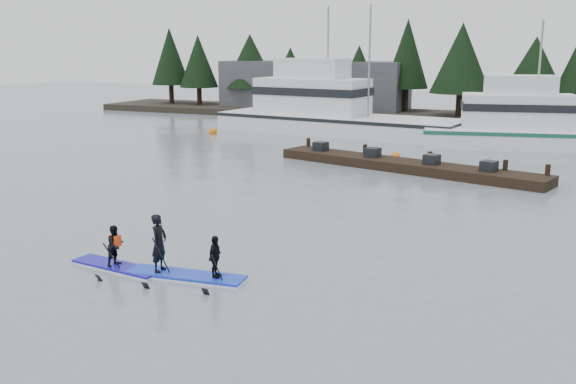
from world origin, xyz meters
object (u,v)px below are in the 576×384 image
at_px(fishing_boat_large, 331,122).
at_px(paddleboard_solo, 116,254).
at_px(fishing_boat_medium, 539,138).
at_px(floating_dock, 405,166).
at_px(paddleboard_duo, 182,258).

xyz_separation_m(fishing_boat_large, paddleboard_solo, (4.75, -31.13, -0.36)).
xyz_separation_m(fishing_boat_medium, paddleboard_solo, (-9.95, -29.71, -0.21)).
bearing_deg(floating_dock, paddleboard_solo, -86.83).
height_order(fishing_boat_medium, floating_dock, fishing_boat_medium).
height_order(fishing_boat_large, fishing_boat_medium, fishing_boat_large).
bearing_deg(paddleboard_duo, fishing_boat_large, 96.29).
xyz_separation_m(paddleboard_solo, paddleboard_duo, (2.17, 0.14, 0.15)).
bearing_deg(paddleboard_solo, floating_dock, 84.59).
distance_m(fishing_boat_medium, floating_dock, 12.70).
bearing_deg(floating_dock, fishing_boat_large, 140.09).
relative_size(fishing_boat_large, paddleboard_duo, 5.47).
relative_size(fishing_boat_large, floating_dock, 1.27).
height_order(fishing_boat_large, paddleboard_solo, fishing_boat_large).
relative_size(fishing_boat_medium, paddleboard_solo, 5.21).
relative_size(floating_dock, paddleboard_solo, 4.91).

